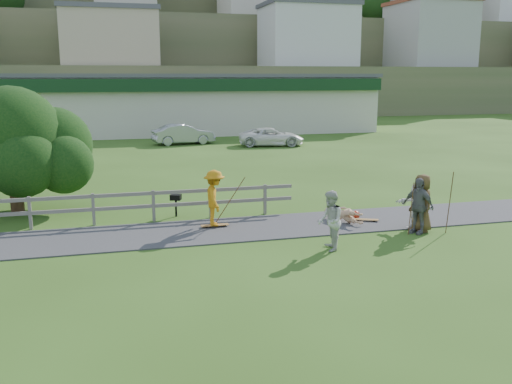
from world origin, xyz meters
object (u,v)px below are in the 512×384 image
at_px(spectator_b, 418,206).
at_px(skater_rider, 214,201).
at_px(spectator_c, 422,203).
at_px(car_silver, 183,134).
at_px(skater_fallen, 344,215).
at_px(spectator_d, 416,206).
at_px(car_white, 271,137).
at_px(bbq, 176,206).
at_px(tree, 14,162).
at_px(spectator_a, 330,221).

bearing_deg(spectator_b, skater_rider, -138.77).
distance_m(spectator_c, car_silver, 26.12).
bearing_deg(skater_rider, skater_fallen, -91.85).
relative_size(spectator_d, car_white, 0.33).
height_order(spectator_c, bbq, spectator_c).
distance_m(tree, bbq, 6.27).
xyz_separation_m(skater_fallen, spectator_a, (-1.65, -2.77, 0.58)).
distance_m(spectator_a, bbq, 6.42).
distance_m(spectator_a, car_silver, 26.95).
distance_m(skater_fallen, spectator_d, 2.43).
xyz_separation_m(skater_fallen, car_white, (3.85, 21.52, 0.36)).
relative_size(skater_fallen, spectator_c, 0.84).
height_order(spectator_a, tree, tree).
height_order(skater_fallen, spectator_d, spectator_d).
xyz_separation_m(car_silver, bbq, (-3.33, -21.76, -0.34)).
height_order(car_silver, bbq, car_silver).
relative_size(skater_rider, spectator_d, 1.19).
distance_m(spectator_c, bbq, 8.45).
bearing_deg(car_white, skater_rider, 168.56).
relative_size(spectator_c, tree, 0.32).
height_order(spectator_a, spectator_d, spectator_a).
height_order(skater_fallen, car_silver, car_silver).
distance_m(skater_rider, spectator_c, 6.71).
relative_size(skater_rider, car_white, 0.40).
bearing_deg(bbq, spectator_b, -7.11).
bearing_deg(bbq, skater_rider, -38.25).
xyz_separation_m(spectator_a, spectator_b, (3.39, 0.96, 0.03)).
bearing_deg(spectator_a, spectator_c, 120.21).
bearing_deg(car_white, skater_fallen, 179.81).
xyz_separation_m(spectator_b, car_white, (2.11, 23.33, -0.26)).
distance_m(spectator_a, spectator_c, 3.80).
relative_size(skater_fallen, tree, 0.27).
bearing_deg(skater_rider, spectator_b, -106.00).
distance_m(skater_rider, bbq, 2.24).
xyz_separation_m(spectator_b, tree, (-12.77, 6.64, 0.94)).
bearing_deg(spectator_c, car_white, 167.87).
bearing_deg(skater_rider, spectator_a, -135.40).
distance_m(skater_fallen, car_silver, 24.27).
bearing_deg(skater_fallen, spectator_b, -68.52).
xyz_separation_m(spectator_c, car_silver, (-4.07, 25.80, -0.20)).
bearing_deg(skater_fallen, spectator_d, -57.13).
height_order(spectator_d, tree, tree).
bearing_deg(car_silver, bbq, 163.60).
bearing_deg(car_silver, spectator_b, -179.31).
bearing_deg(skater_fallen, skater_rider, 151.07).
distance_m(spectator_a, tree, 12.10).
height_order(skater_rider, spectator_d, skater_rider).
height_order(spectator_c, car_silver, spectator_c).
distance_m(spectator_b, car_white, 23.43).
height_order(skater_rider, car_white, skater_rider).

